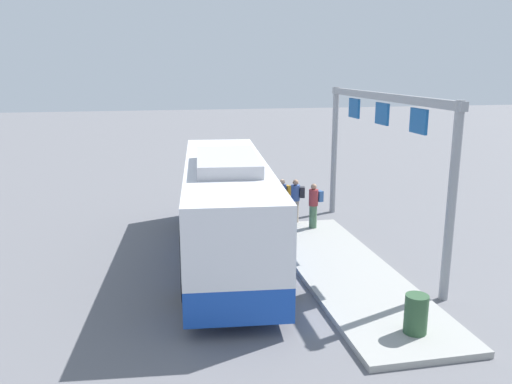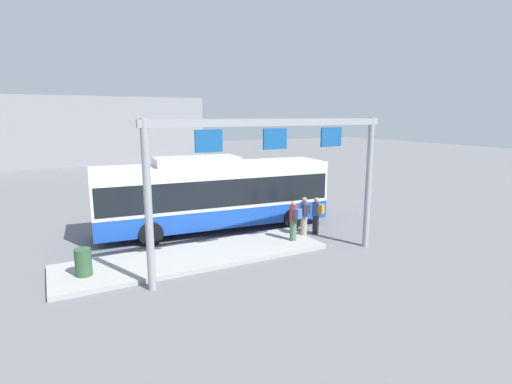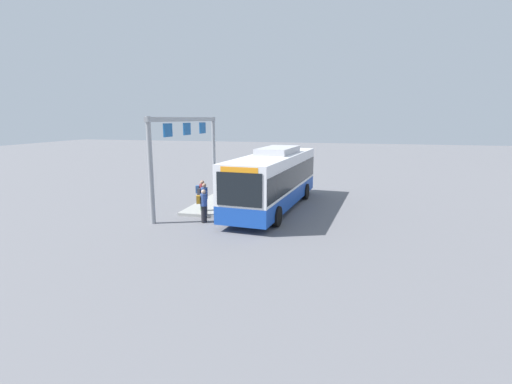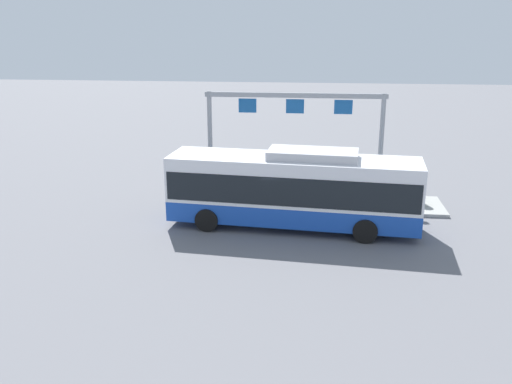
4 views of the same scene
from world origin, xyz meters
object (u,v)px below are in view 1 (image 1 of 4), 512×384
(person_boarding, at_px, (296,199))
(person_waiting_near, at_px, (283,198))
(bus_main, at_px, (226,203))
(person_waiting_mid, at_px, (314,204))
(trash_bin, at_px, (416,314))

(person_boarding, distance_m, person_waiting_near, 0.95)
(bus_main, relative_size, person_waiting_near, 6.48)
(person_waiting_mid, relative_size, trash_bin, 1.86)
(person_boarding, relative_size, person_waiting_mid, 1.00)
(person_waiting_near, bearing_deg, person_waiting_mid, 93.60)
(bus_main, bearing_deg, person_waiting_mid, -54.40)
(person_boarding, distance_m, trash_bin, 8.89)
(bus_main, xyz_separation_m, trash_bin, (-5.96, -3.39, -1.20))
(bus_main, height_order, person_waiting_mid, bus_main)
(bus_main, distance_m, person_waiting_mid, 4.18)
(person_waiting_near, height_order, person_waiting_mid, person_waiting_mid)
(person_boarding, height_order, person_waiting_near, person_boarding)
(trash_bin, bearing_deg, person_waiting_near, 3.47)
(bus_main, distance_m, person_boarding, 4.32)
(person_boarding, height_order, trash_bin, person_boarding)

